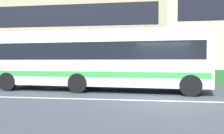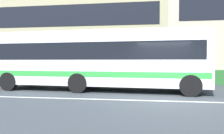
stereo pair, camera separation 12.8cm
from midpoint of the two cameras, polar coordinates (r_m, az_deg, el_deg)
The scene contains 5 objects.
ground_plane at distance 8.35m, azimuth 16.03°, elevation -9.52°, with size 160.00×160.00×0.00m, color #3D4348.
lane_centre_line at distance 8.35m, azimuth 16.03°, elevation -9.49°, with size 60.00×0.16×0.01m, color silver.
hedge_row_far at distance 14.99m, azimuth 18.04°, elevation -2.67°, with size 15.31×1.10×0.98m, color #2A642C.
apartment_block_left at distance 25.14m, azimuth -8.79°, elevation 10.01°, with size 19.60×10.64×10.48m.
transit_bus at distance 10.95m, azimuth -4.03°, elevation 2.51°, with size 11.55×3.14×3.21m.
Camera 2 is at (-1.13, -8.10, 1.62)m, focal length 31.46 mm.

